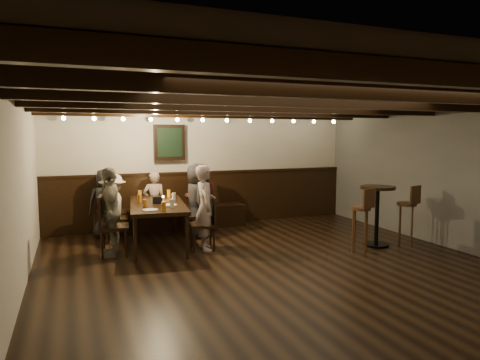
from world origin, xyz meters
name	(u,v)px	position (x,y,z in m)	size (l,w,h in m)	color
room	(212,181)	(-0.29, 2.21, 1.07)	(7.00, 7.00, 7.00)	black
dining_table	(157,207)	(-1.32, 2.06, 0.68)	(1.14, 2.08, 0.74)	black
chair_left_near	(115,227)	(-1.97, 2.60, 0.27)	(0.45, 0.45, 0.87)	black
chair_left_far	(113,237)	(-2.09, 1.71, 0.29)	(0.49, 0.49, 0.96)	black
chair_right_near	(196,223)	(-0.55, 2.41, 0.26)	(0.44, 0.44, 0.85)	black
chair_right_far	(204,234)	(-0.66, 1.52, 0.27)	(0.45, 0.45, 0.89)	black
person_bench_left	(105,203)	(-2.09, 3.07, 0.64)	(0.63, 0.41, 1.28)	black
person_bench_centre	(154,202)	(-1.18, 3.10, 0.60)	(0.44, 0.29, 1.20)	gray
person_bench_right	(201,198)	(-0.31, 2.84, 0.66)	(0.65, 0.50, 1.33)	maroon
person_left_near	(113,208)	(-2.00, 2.60, 0.62)	(0.80, 0.46, 1.24)	#B9B09C
person_left_far	(110,212)	(-2.12, 1.71, 0.70)	(0.82, 0.34, 1.41)	gray
person_right_near	(197,201)	(-0.51, 2.41, 0.69)	(0.67, 0.44, 1.38)	black
person_right_far	(205,208)	(-0.63, 1.52, 0.71)	(0.52, 0.34, 1.41)	#A8948E
pint_a	(140,194)	(-1.50, 2.79, 0.81)	(0.07, 0.07, 0.14)	#BF7219
pint_b	(169,194)	(-0.98, 2.67, 0.81)	(0.07, 0.07, 0.14)	#BF7219
pint_c	(139,199)	(-1.60, 2.20, 0.81)	(0.07, 0.07, 0.14)	#BF7219
pint_d	(174,197)	(-0.99, 2.22, 0.81)	(0.07, 0.07, 0.14)	silver
pint_e	(145,204)	(-1.59, 1.64, 0.81)	(0.07, 0.07, 0.14)	#BF7219
pint_f	(172,204)	(-1.19, 1.49, 0.81)	(0.07, 0.07, 0.14)	silver
pint_g	(164,206)	(-1.37, 1.26, 0.81)	(0.07, 0.07, 0.14)	#BF7219
plate_near	(150,210)	(-1.55, 1.38, 0.75)	(0.24, 0.24, 0.01)	white
plate_far	(169,205)	(-1.18, 1.74, 0.75)	(0.24, 0.24, 0.01)	white
condiment_caddy	(157,200)	(-1.32, 2.01, 0.80)	(0.15, 0.10, 0.12)	black
candle	(163,199)	(-1.16, 2.34, 0.77)	(0.05, 0.05, 0.05)	beige
high_top_table	(377,207)	(2.18, 0.66, 0.68)	(0.58, 0.58, 1.04)	black
bar_stool_left	(360,228)	(1.68, 0.46, 0.39)	(0.35, 0.37, 1.05)	#3D2313
bar_stool_right	(406,223)	(2.68, 0.51, 0.39)	(0.35, 0.37, 1.05)	#3D2313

